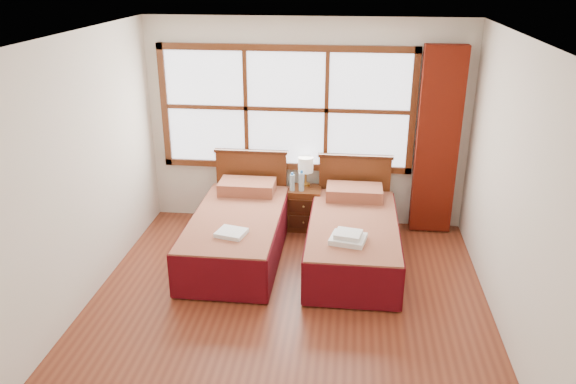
# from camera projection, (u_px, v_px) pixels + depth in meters

# --- Properties ---
(floor) EXTENTS (4.50, 4.50, 0.00)m
(floor) POSITION_uv_depth(u_px,v_px,m) (285.00, 316.00, 5.42)
(floor) COLOR brown
(floor) RESTS_ON ground
(ceiling) EXTENTS (4.50, 4.50, 0.00)m
(ceiling) POSITION_uv_depth(u_px,v_px,m) (284.00, 40.00, 4.44)
(ceiling) COLOR white
(ceiling) RESTS_ON wall_back
(wall_back) EXTENTS (4.00, 0.00, 4.00)m
(wall_back) POSITION_uv_depth(u_px,v_px,m) (306.00, 125.00, 7.00)
(wall_back) COLOR silver
(wall_back) RESTS_ON floor
(wall_left) EXTENTS (0.00, 4.50, 4.50)m
(wall_left) POSITION_uv_depth(u_px,v_px,m) (69.00, 183.00, 5.14)
(wall_left) COLOR silver
(wall_left) RESTS_ON floor
(wall_right) EXTENTS (0.00, 4.50, 4.50)m
(wall_right) POSITION_uv_depth(u_px,v_px,m) (520.00, 202.00, 4.72)
(wall_right) COLOR silver
(wall_right) RESTS_ON floor
(window) EXTENTS (3.16, 0.06, 1.56)m
(window) POSITION_uv_depth(u_px,v_px,m) (286.00, 109.00, 6.92)
(window) COLOR white
(window) RESTS_ON wall_back
(curtain) EXTENTS (0.50, 0.16, 2.30)m
(curtain) POSITION_uv_depth(u_px,v_px,m) (437.00, 142.00, 6.75)
(curtain) COLOR #66160A
(curtain) RESTS_ON wall_back
(bed_left) EXTENTS (1.01, 2.03, 0.97)m
(bed_left) POSITION_uv_depth(u_px,v_px,m) (238.00, 231.00, 6.48)
(bed_left) COLOR #3E1B0C
(bed_left) RESTS_ON floor
(bed_right) EXTENTS (0.99, 2.01, 0.96)m
(bed_right) POSITION_uv_depth(u_px,v_px,m) (353.00, 237.00, 6.35)
(bed_right) COLOR #3E1B0C
(bed_right) RESTS_ON floor
(nightstand) EXTENTS (0.40, 0.40, 0.54)m
(nightstand) POSITION_uv_depth(u_px,v_px,m) (305.00, 208.00, 7.15)
(nightstand) COLOR #5A2B13
(nightstand) RESTS_ON floor
(towels_left) EXTENTS (0.34, 0.32, 0.05)m
(towels_left) POSITION_uv_depth(u_px,v_px,m) (231.00, 233.00, 5.88)
(towels_left) COLOR white
(towels_left) RESTS_ON bed_left
(towels_right) EXTENTS (0.40, 0.37, 0.10)m
(towels_right) POSITION_uv_depth(u_px,v_px,m) (348.00, 237.00, 5.75)
(towels_right) COLOR white
(towels_right) RESTS_ON bed_right
(lamp) EXTENTS (0.19, 0.19, 0.37)m
(lamp) POSITION_uv_depth(u_px,v_px,m) (306.00, 166.00, 7.06)
(lamp) COLOR gold
(lamp) RESTS_ON nightstand
(bottle_near) EXTENTS (0.06, 0.06, 0.24)m
(bottle_near) POSITION_uv_depth(u_px,v_px,m) (292.00, 182.00, 6.95)
(bottle_near) COLOR #A2C3D0
(bottle_near) RESTS_ON nightstand
(bottle_far) EXTENTS (0.07, 0.07, 0.26)m
(bottle_far) POSITION_uv_depth(u_px,v_px,m) (301.00, 182.00, 6.94)
(bottle_far) COLOR #A2C3D0
(bottle_far) RESTS_ON nightstand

